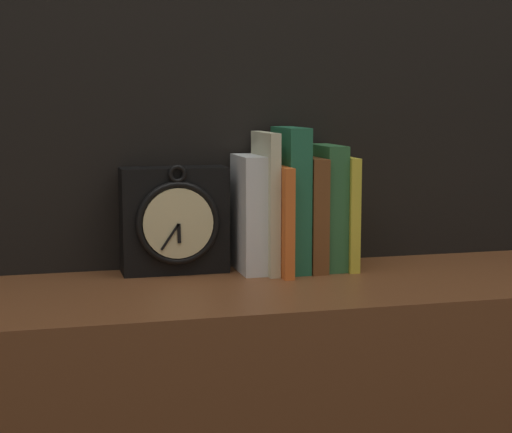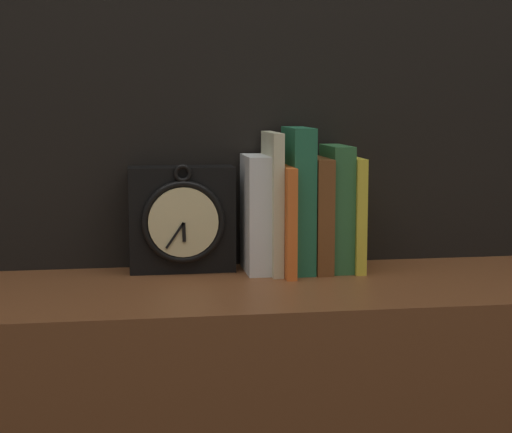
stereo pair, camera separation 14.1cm
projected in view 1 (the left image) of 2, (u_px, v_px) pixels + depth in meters
The scene contains 8 objects.
clock at pixel (175, 220), 1.52m from camera, with size 0.19×0.08×0.20m.
book_slot0_white at pixel (249, 214), 1.53m from camera, with size 0.04×0.12×0.21m.
book_slot1_cream at pixel (265, 202), 1.53m from camera, with size 0.02×0.14×0.25m.
book_slot2_orange at pixel (277, 219), 1.53m from camera, with size 0.02×0.16×0.19m.
book_slot3_green at pixel (291, 199), 1.55m from camera, with size 0.04×0.13×0.26m.
book_slot4_brown at pixel (310, 213), 1.56m from camera, with size 0.03×0.13×0.21m.
book_slot5_green at pixel (327, 207), 1.57m from camera, with size 0.04×0.13×0.23m.
book_slot6_yellow at pixel (343, 212), 1.57m from camera, with size 0.02×0.13×0.21m.
Camera 1 is at (-0.36, -1.35, 1.11)m, focal length 60.00 mm.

